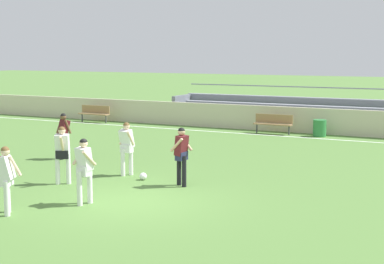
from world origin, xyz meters
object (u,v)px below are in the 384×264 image
at_px(bench_far_left, 273,122).
at_px(player_white_wide_right, 84,165).
at_px(player_dark_deep_cover, 181,151).
at_px(bench_centre_sideline, 95,112).
at_px(trash_bin, 320,128).
at_px(player_dark_pressing_high, 64,132).
at_px(soccer_ball, 143,176).
at_px(bleacher_stand, 324,112).
at_px(player_white_wide_left, 62,150).
at_px(player_white_overlapping, 6,174).
at_px(player_white_dropping_back, 127,144).

bearing_deg(bench_far_left, player_white_wide_right, -90.68).
bearing_deg(player_dark_deep_cover, bench_centre_sideline, 134.65).
xyz_separation_m(trash_bin, player_white_wide_right, (-2.31, -14.28, 0.61)).
xyz_separation_m(player_dark_pressing_high, soccer_ball, (4.28, -1.69, -0.86)).
distance_m(trash_bin, player_white_wide_right, 14.48).
xyz_separation_m(bleacher_stand, bench_centre_sideline, (-11.76, -2.97, -0.25)).
xyz_separation_m(player_dark_deep_cover, player_dark_pressing_high, (-5.67, 1.87, -0.03)).
distance_m(player_white_wide_left, soccer_ball, 2.48).
distance_m(player_white_wide_right, player_dark_pressing_high, 6.48).
relative_size(bleacher_stand, trash_bin, 21.24).
height_order(player_white_overlapping, player_white_wide_left, player_white_wide_left).
bearing_deg(bleacher_stand, bench_far_left, -119.11).
distance_m(bench_centre_sideline, soccer_ball, 14.82).
height_order(bleacher_stand, bench_centre_sideline, bleacher_stand).
bearing_deg(player_white_wide_right, player_dark_pressing_high, 133.15).
bearing_deg(player_white_overlapping, player_white_wide_left, 105.29).
height_order(player_white_overlapping, player_dark_pressing_high, player_dark_pressing_high).
distance_m(bench_far_left, soccer_ball, 11.14).
height_order(bench_far_left, player_dark_deep_cover, player_dark_deep_cover).
relative_size(bench_far_left, player_white_dropping_back, 1.09).
relative_size(bench_centre_sideline, player_dark_deep_cover, 1.08).
bearing_deg(player_white_wide_right, player_white_overlapping, -125.59).
height_order(trash_bin, player_white_dropping_back, player_white_dropping_back).
distance_m(player_white_dropping_back, player_dark_deep_cover, 2.22).
distance_m(bench_far_left, trash_bin, 2.15).
bearing_deg(trash_bin, player_white_wide_left, -108.46).
relative_size(trash_bin, player_white_wide_left, 0.45).
height_order(player_white_overlapping, soccer_ball, player_white_overlapping).
xyz_separation_m(bleacher_stand, bench_far_left, (-1.65, -2.97, -0.25)).
relative_size(player_white_dropping_back, player_dark_deep_cover, 0.99).
height_order(player_white_wide_right, player_dark_pressing_high, player_white_wide_right).
height_order(bleacher_stand, player_dark_pressing_high, bleacher_stand).
bearing_deg(player_dark_deep_cover, player_white_wide_right, -113.37).
xyz_separation_m(player_dark_pressing_high, player_white_wide_left, (2.50, -3.17, 0.03)).
bearing_deg(bench_centre_sideline, bleacher_stand, 14.17).
height_order(bleacher_stand, player_white_overlapping, bleacher_stand).
relative_size(bleacher_stand, player_white_wide_right, 9.63).
distance_m(bench_far_left, player_white_wide_right, 14.17).
bearing_deg(player_white_wide_left, soccer_ball, 39.72).
xyz_separation_m(bench_far_left, player_white_dropping_back, (-1.09, -10.80, 0.43)).
height_order(bench_centre_sideline, player_white_dropping_back, player_white_dropping_back).
distance_m(player_dark_deep_cover, player_white_wide_right, 3.11).
bearing_deg(soccer_ball, player_white_dropping_back, 157.18).
height_order(player_dark_deep_cover, player_dark_pressing_high, player_dark_deep_cover).
xyz_separation_m(player_white_dropping_back, soccer_ball, (0.77, -0.33, -0.87)).
bearing_deg(player_white_dropping_back, trash_bin, 73.48).
bearing_deg(player_white_overlapping, trash_bin, 77.85).
height_order(bleacher_stand, bench_far_left, bleacher_stand).
bearing_deg(player_white_wide_right, player_white_dropping_back, 105.33).
xyz_separation_m(player_dark_deep_cover, player_white_wide_left, (-3.17, -1.30, -0.00)).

